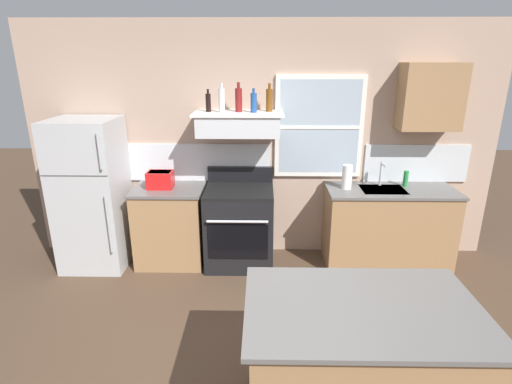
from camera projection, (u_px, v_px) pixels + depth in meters
The scene contains 18 objects.
ground_plane at pixel (260, 384), 2.97m from camera, with size 16.00×16.00×0.00m, color #4C3828.
back_wall at pixel (264, 143), 4.64m from camera, with size 5.40×0.11×2.70m.
refrigerator at pixel (92, 195), 4.47m from camera, with size 0.70×0.72×1.69m.
counter_left_of_stove at pixel (171, 225), 4.64m from camera, with size 0.79×0.63×0.91m.
toaster at pixel (160, 179), 4.45m from camera, with size 0.30×0.20×0.19m.
stove_range at pixel (240, 226), 4.59m from camera, with size 0.76×0.69×1.09m.
range_hood_shelf at pixel (239, 123), 4.31m from camera, with size 0.96×0.52×0.24m.
bottle_balsamic_dark at pixel (208, 102), 4.26m from camera, with size 0.06×0.06×0.24m.
bottle_clear_tall at pixel (222, 100), 4.20m from camera, with size 0.06×0.06×0.30m.
bottle_red_label_wine at pixel (239, 100), 4.24m from camera, with size 0.07×0.07×0.31m.
bottle_blue_liqueur at pixel (254, 102), 4.20m from camera, with size 0.07×0.07×0.25m.
bottle_amber_wine at pixel (269, 100), 4.27m from camera, with size 0.07×0.07×0.30m.
counter_right_with_sink at pixel (387, 226), 4.60m from camera, with size 1.43×0.63×0.91m.
sink_faucet at pixel (382, 171), 4.49m from camera, with size 0.03×0.17×0.28m.
paper_towel_roll at pixel (347, 177), 4.42m from camera, with size 0.11×0.11×0.27m, color white.
dish_soap_bottle at pixel (406, 179), 4.52m from camera, with size 0.06×0.06×0.18m, color #268C3F.
kitchen_island at pixel (357, 368), 2.50m from camera, with size 1.40×0.90×0.91m.
upper_cabinet_right at pixel (431, 97), 4.26m from camera, with size 0.64×0.32×0.70m.
Camera 1 is at (0.01, -2.36, 2.30)m, focal length 28.07 mm.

